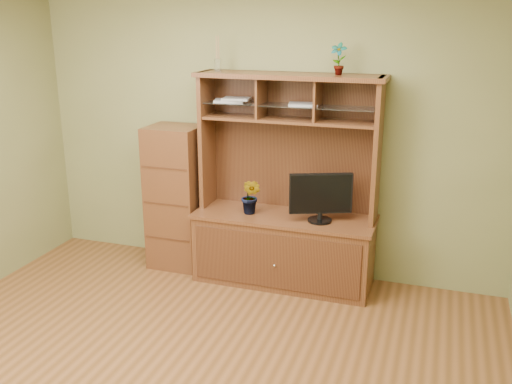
% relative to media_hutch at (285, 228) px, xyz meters
% --- Properties ---
extents(room, '(4.54, 4.04, 2.74)m').
position_rel_media_hutch_xyz_m(room, '(-0.28, -1.73, 0.83)').
color(room, brown).
rests_on(room, ground).
extents(media_hutch, '(1.66, 0.61, 1.90)m').
position_rel_media_hutch_xyz_m(media_hutch, '(0.00, 0.00, 0.00)').
color(media_hutch, '#462614').
rests_on(media_hutch, room).
extents(monitor, '(0.52, 0.25, 0.43)m').
position_rel_media_hutch_xyz_m(monitor, '(0.34, -0.08, 0.36)').
color(monitor, black).
rests_on(monitor, media_hutch).
extents(orchid_plant, '(0.22, 0.19, 0.33)m').
position_rel_media_hutch_xyz_m(orchid_plant, '(-0.30, -0.08, 0.29)').
color(orchid_plant, '#27551D').
rests_on(orchid_plant, media_hutch).
extents(top_plant, '(0.15, 0.12, 0.27)m').
position_rel_media_hutch_xyz_m(top_plant, '(0.42, 0.08, 1.51)').
color(top_plant, '#346E26').
rests_on(top_plant, media_hutch).
extents(reed_diffuser, '(0.06, 0.06, 0.31)m').
position_rel_media_hutch_xyz_m(reed_diffuser, '(-0.66, 0.08, 1.50)').
color(reed_diffuser, silver).
rests_on(reed_diffuser, media_hutch).
extents(magazines, '(0.98, 0.25, 0.04)m').
position_rel_media_hutch_xyz_m(magazines, '(-0.31, 0.08, 1.13)').
color(magazines, '#9F9FA3').
rests_on(magazines, media_hutch).
extents(side_cabinet, '(0.50, 0.45, 1.39)m').
position_rel_media_hutch_xyz_m(side_cabinet, '(-1.10, 0.03, 0.17)').
color(side_cabinet, '#462614').
rests_on(side_cabinet, room).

